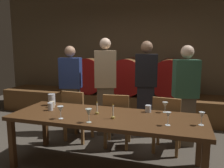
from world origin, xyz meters
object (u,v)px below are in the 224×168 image
Objects in this scene: guest_center_right at (146,88)px; candle_right at (113,114)px; wine_barrel_left at (92,75)px; cup_center at (50,107)px; wine_barrel_right at (170,78)px; wine_glass_far_right at (202,116)px; guest_far_right at (185,96)px; cup_left at (52,104)px; pitcher at (52,100)px; wine_glass_right at (168,116)px; cup_right at (148,109)px; dining_table at (106,120)px; wine_glass_center at (165,105)px; chair_left at (76,113)px; chair_right at (167,122)px; wine_barrel_center at (129,76)px; chair_center at (117,118)px; wine_glass_far_left at (61,110)px; guest_far_left at (71,89)px; candle_left at (97,111)px; wine_glass_left at (89,113)px; guest_center_left at (105,86)px.

candle_right is (-0.20, -1.39, -0.10)m from guest_center_right.
wine_barrel_left is 7.68× the size of cup_center.
wine_barrel_right reaches higher than wine_glass_far_right.
cup_left is at bearing 9.27° from guest_far_right.
pitcher is 1.11× the size of wine_glass_right.
guest_center_right reaches higher than cup_right.
wine_glass_center reaches higher than dining_table.
guest_center_right is at bearing 48.23° from cup_center.
chair_left is (-0.76, 0.69, -0.17)m from dining_table.
pitcher is (0.17, -2.09, -0.12)m from wine_barrel_left.
chair_right is at bearing 22.89° from cup_center.
wine_barrel_center is at bearing 112.30° from wine_glass_right.
candle_right is at bearing 73.47° from guest_center_right.
guest_far_right is 11.24× the size of wine_glass_center.
guest_far_right is at bearing -164.88° from chair_center.
chair_left is at bearing -9.17° from chair_center.
pitcher is 0.72m from wine_glass_far_left.
wine_glass_far_right is (2.18, -1.07, 0.00)m from guest_far_left.
wine_barrel_center is 7.68× the size of cup_center.
cup_center is (-0.69, -0.02, 0.01)m from candle_left.
chair_center is 1.00× the size of chair_right.
guest_far_left reaches higher than wine_glass_left.
wine_glass_center is (1.68, 0.10, 0.02)m from pitcher.
cup_center is (-1.56, -0.66, 0.29)m from chair_right.
chair_right reaches higher than cup_left.
wine_barrel_left is 2.87m from wine_glass_left.
wine_glass_left reaches higher than chair_center.
candle_right reaches higher than chair_right.
wine_glass_right is (1.81, -1.19, 0.01)m from guest_far_left.
guest_far_left is 0.99× the size of guest_far_right.
chair_left is at bearing 151.56° from wine_glass_right.
guest_center_left is at bearing 109.04° from dining_table.
pitcher is (-0.96, 0.27, 0.15)m from dining_table.
guest_center_left is at bearing 145.44° from wine_glass_center.
candle_right is 1.81× the size of cup_center.
pitcher is at bearing 129.97° from wine_glass_far_left.
candle_right is 0.33m from wine_glass_left.
wine_glass_far_right is at bearing -1.20° from cup_center.
cup_left is (-0.64, -2.21, -0.17)m from wine_barrel_center.
wine_barrel_right is at bearing 0.00° from wine_barrel_center.
guest_center_left is 1.21m from cup_right.
wine_barrel_right is at bearing 73.46° from wine_glass_left.
guest_center_left is (-1.07, -1.23, -0.03)m from wine_barrel_right.
cup_left is (-0.50, -0.99, -0.13)m from guest_center_left.
candle_left is (0.25, -1.10, -0.13)m from guest_center_left.
wine_barrel_left is at bearing 180.00° from wine_barrel_right.
candle_right is 2.04× the size of cup_right.
dining_table is 15.67× the size of wine_glass_far_left.
pitcher is at bearing 166.60° from wine_glass_right.
dining_table is 0.67m from chair_center.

